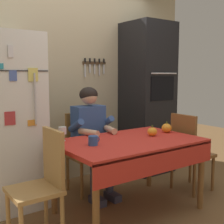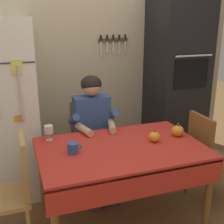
# 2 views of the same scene
# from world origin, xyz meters

# --- Properties ---
(ground_plane) EXTENTS (10.00, 10.00, 0.00)m
(ground_plane) POSITION_xyz_m (0.00, 0.00, 0.00)
(ground_plane) COLOR brown
(ground_plane) RESTS_ON ground
(back_wall_assembly) EXTENTS (3.70, 0.13, 2.60)m
(back_wall_assembly) POSITION_xyz_m (0.05, 1.35, 1.30)
(back_wall_assembly) COLOR #BCAD89
(back_wall_assembly) RESTS_ON ground
(refrigerator) EXTENTS (0.68, 0.71, 1.80)m
(refrigerator) POSITION_xyz_m (-0.95, 0.96, 0.90)
(refrigerator) COLOR white
(refrigerator) RESTS_ON ground
(wall_oven) EXTENTS (0.60, 0.64, 2.10)m
(wall_oven) POSITION_xyz_m (1.05, 1.00, 1.05)
(wall_oven) COLOR black
(wall_oven) RESTS_ON ground
(dining_table) EXTENTS (1.40, 0.90, 0.74)m
(dining_table) POSITION_xyz_m (0.00, 0.08, 0.66)
(dining_table) COLOR brown
(dining_table) RESTS_ON ground
(chair_behind_person) EXTENTS (0.40, 0.40, 0.93)m
(chair_behind_person) POSITION_xyz_m (-0.08, 0.87, 0.51)
(chair_behind_person) COLOR #9E6B33
(chair_behind_person) RESTS_ON ground
(seated_person) EXTENTS (0.47, 0.55, 1.25)m
(seated_person) POSITION_xyz_m (-0.08, 0.68, 0.74)
(seated_person) COLOR #38384C
(seated_person) RESTS_ON ground
(chair_left_side) EXTENTS (0.40, 0.40, 0.93)m
(chair_left_side) POSITION_xyz_m (-0.90, 0.13, 0.51)
(chair_left_side) COLOR tan
(chair_left_side) RESTS_ON ground
(chair_right_side) EXTENTS (0.40, 0.40, 0.93)m
(chair_right_side) POSITION_xyz_m (0.90, 0.10, 0.51)
(chair_right_side) COLOR brown
(chair_right_side) RESTS_ON ground
(coffee_mug) EXTENTS (0.12, 0.09, 0.09)m
(coffee_mug) POSITION_xyz_m (-0.41, 0.11, 0.78)
(coffee_mug) COLOR #2D569E
(coffee_mug) RESTS_ON dining_table
(wine_glass) EXTENTS (0.08, 0.08, 0.14)m
(wine_glass) POSITION_xyz_m (-0.56, 0.44, 0.84)
(wine_glass) COLOR white
(wine_glass) RESTS_ON dining_table
(pumpkin_large) EXTENTS (0.11, 0.11, 0.12)m
(pumpkin_large) POSITION_xyz_m (0.58, 0.15, 0.79)
(pumpkin_large) COLOR orange
(pumpkin_large) RESTS_ON dining_table
(pumpkin_medium) EXTENTS (0.10, 0.10, 0.11)m
(pumpkin_medium) POSITION_xyz_m (0.32, 0.11, 0.79)
(pumpkin_medium) COLOR orange
(pumpkin_medium) RESTS_ON dining_table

